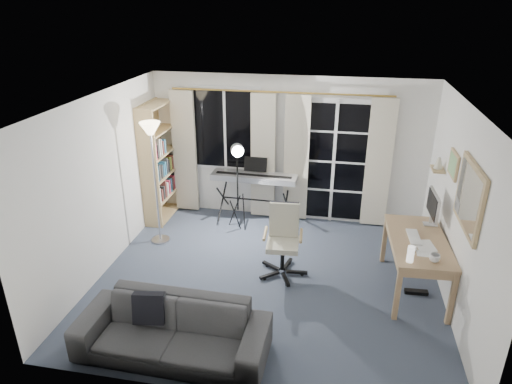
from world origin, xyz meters
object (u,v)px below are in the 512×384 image
desk (418,246)px  bookshelf (157,165)px  office_chair (283,233)px  sofa (171,323)px  keyboard_piano (254,178)px  studio_light (237,160)px  monitor (433,206)px  mug (435,257)px  torchiere_lamp (152,147)px

desk → bookshelf: bearing=157.7°
office_chair → sofa: size_ratio=0.48×
keyboard_piano → office_chair: 1.59m
studio_light → sofa: bearing=-111.9°
bookshelf → desk: (4.01, -1.43, -0.30)m
studio_light → keyboard_piano: bearing=41.6°
desk → monitor: (0.20, 0.45, 0.37)m
bookshelf → mug: bearing=-24.1°
keyboard_piano → office_chair: keyboard_piano is taller
torchiere_lamp → mug: torchiere_lamp is taller
studio_light → sofa: size_ratio=0.73×
bookshelf → mug: bookshelf is taller
torchiere_lamp → office_chair: torchiere_lamp is taller
desk → mug: bearing=-81.3°
bookshelf → torchiere_lamp: (0.31, -0.83, 0.59)m
office_chair → desk: (1.71, -0.14, 0.07)m
studio_light → office_chair: studio_light is taller
monitor → office_chair: bearing=-173.5°
studio_light → desk: 2.90m
bookshelf → torchiere_lamp: bookshelf is taller
torchiere_lamp → keyboard_piano: torchiere_lamp is taller
office_chair → desk: size_ratio=0.70×
studio_light → mug: studio_light is taller
keyboard_piano → studio_light: studio_light is taller
torchiere_lamp → keyboard_piano: (1.30, 0.97, -0.75)m
torchiere_lamp → mug: size_ratio=15.76×
bookshelf → torchiere_lamp: size_ratio=1.04×
bookshelf → office_chair: size_ratio=2.03×
monitor → keyboard_piano: bearing=154.1°
studio_light → monitor: bearing=-35.9°
torchiere_lamp → sofa: (1.05, -2.28, -1.13)m
studio_light → torchiere_lamp: bearing=-172.2°
torchiere_lamp → monitor: (3.89, -0.15, -0.51)m
studio_light → mug: size_ratio=12.36×
keyboard_piano → torchiere_lamp: bearing=-141.9°
keyboard_piano → sofa: keyboard_piano is taller
keyboard_piano → monitor: bearing=-21.9°
monitor → mug: size_ratio=4.40×
bookshelf → desk: size_ratio=1.41×
monitor → sofa: monitor is taller
keyboard_piano → mug: bearing=-38.2°
studio_light → sofa: (-0.06, -2.88, -0.80)m
office_chair → studio_light: bearing=125.6°
bookshelf → torchiere_lamp: 1.07m
office_chair → mug: size_ratio=8.10×
bookshelf → studio_light: bearing=-8.1°
studio_light → desk: (2.59, -1.20, -0.55)m
desk → monitor: 0.61m
monitor → mug: 0.98m
office_chair → desk: 1.72m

